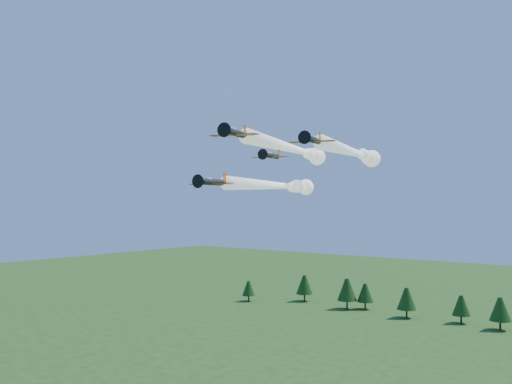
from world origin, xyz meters
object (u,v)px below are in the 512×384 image
Objects in this scene: plane_lead at (294,149)px; plane_left at (277,186)px; plane_right at (354,152)px; plane_slot at (271,156)px.

plane_left is at bearing 134.85° from plane_lead.
plane_lead reaches higher than plane_right.
plane_right is 5.92× the size of plane_slot.
plane_left is 18.36m from plane_right.
plane_right is (17.19, 1.72, 6.21)m from plane_left.
plane_lead is 10.60m from plane_left.
plane_right is 20.64m from plane_slot.
plane_slot is at bearing -65.82° from plane_left.
plane_lead is 1.13× the size of plane_left.
plane_lead reaches higher than plane_left.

